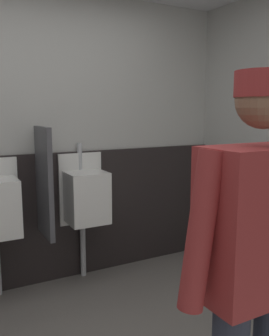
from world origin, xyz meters
name	(u,v)px	position (x,y,z in m)	size (l,w,h in m)	color
wall_back	(22,141)	(0.00, 1.67, 1.27)	(4.43, 0.12, 2.53)	#B2B2AD
wainscot_band_back	(28,221)	(0.00, 1.60, 0.58)	(3.83, 0.03, 1.16)	black
urinal_middle	(85,196)	(0.48, 1.45, 0.78)	(0.40, 0.34, 1.24)	white
privacy_divider_panel	(44,182)	(0.10, 1.38, 0.95)	(0.04, 0.40, 0.90)	#4C4C51
person	(258,259)	(0.40, -0.59, 0.97)	(0.66, 0.60, 1.66)	#2D3342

